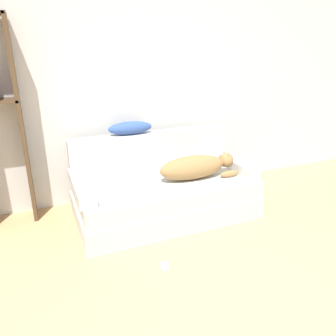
{
  "coord_description": "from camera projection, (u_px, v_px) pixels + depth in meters",
  "views": [
    {
      "loc": [
        -1.16,
        -0.63,
        1.67
      ],
      "look_at": [
        -0.0,
        2.14,
        0.55
      ],
      "focal_mm": 35.0,
      "sensor_mm": 36.0,
      "label": 1
    }
  ],
  "objects": [
    {
      "name": "couch",
      "position": [
        164.0,
        197.0,
        3.41
      ],
      "size": [
        1.81,
        0.96,
        0.4
      ],
      "color": "silver",
      "rests_on": "ground_plane"
    },
    {
      "name": "laptop",
      "position": [
        133.0,
        189.0,
        3.09
      ],
      "size": [
        0.37,
        0.27,
        0.02
      ],
      "rotation": [
        0.0,
        0.0,
        -0.24
      ],
      "color": "silver",
      "rests_on": "couch"
    },
    {
      "name": "wall_back",
      "position": [
        142.0,
        77.0,
        3.58
      ],
      "size": [
        7.14,
        0.06,
        2.7
      ],
      "color": "silver",
      "rests_on": "ground_plane"
    },
    {
      "name": "power_adapter",
      "position": [
        165.0,
        266.0,
        2.62
      ],
      "size": [
        0.06,
        0.06,
        0.04
      ],
      "color": "white",
      "rests_on": "ground_plane"
    },
    {
      "name": "couch_arm_left",
      "position": [
        81.0,
        187.0,
        3.01
      ],
      "size": [
        0.15,
        0.77,
        0.11
      ],
      "color": "silver",
      "rests_on": "couch"
    },
    {
      "name": "throw_pillow",
      "position": [
        130.0,
        128.0,
        3.46
      ],
      "size": [
        0.48,
        0.17,
        0.14
      ],
      "color": "#335199",
      "rests_on": "couch_backrest"
    },
    {
      "name": "couch_backrest",
      "position": [
        150.0,
        150.0,
        3.62
      ],
      "size": [
        1.77,
        0.15,
        0.39
      ],
      "color": "silver",
      "rests_on": "couch"
    },
    {
      "name": "couch_arm_right",
      "position": [
        234.0,
        163.0,
        3.61
      ],
      "size": [
        0.15,
        0.77,
        0.11
      ],
      "color": "silver",
      "rests_on": "couch"
    },
    {
      "name": "dog",
      "position": [
        196.0,
        167.0,
        3.32
      ],
      "size": [
        0.83,
        0.28,
        0.24
      ],
      "color": "olive",
      "rests_on": "couch"
    }
  ]
}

